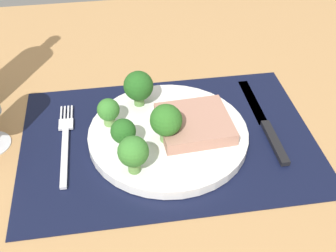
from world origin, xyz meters
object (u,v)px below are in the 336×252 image
at_px(steak, 195,125).
at_px(knife, 266,125).
at_px(fork, 65,142).
at_px(plate, 168,135).

xyz_separation_m(steak, knife, (0.12, 0.01, -0.02)).
distance_m(steak, knife, 0.13).
bearing_deg(steak, fork, 175.12).
bearing_deg(knife, plate, -179.36).
bearing_deg(plate, knife, 1.83).
distance_m(plate, steak, 0.05).
xyz_separation_m(steak, fork, (-0.21, 0.02, -0.02)).
relative_size(plate, fork, 1.34).
height_order(plate, fork, plate).
bearing_deg(fork, plate, -3.19).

